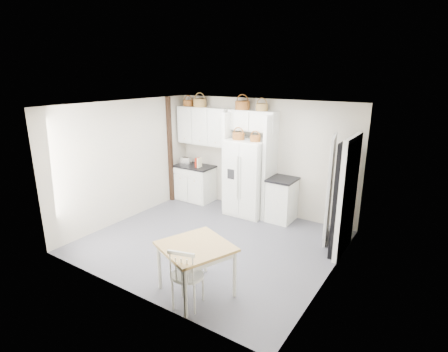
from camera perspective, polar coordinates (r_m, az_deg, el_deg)
The scene contains 28 objects.
floor at distance 6.88m, azimuth -1.98°, elevation -10.64°, with size 4.50×4.50×0.00m, color #454553.
ceiling at distance 6.15m, azimuth -2.22°, elevation 11.48°, with size 4.50×4.50×0.00m, color white.
wall_back at distance 8.05m, azimuth 6.16°, elevation 3.20°, with size 4.50×4.50×0.00m, color #AEA99C.
wall_left at distance 7.87m, azimuth -15.60°, elevation 2.37°, with size 4.00×4.00×0.00m, color #AEA99C.
wall_right at distance 5.47m, azimuth 17.57°, elevation -3.89°, with size 4.00×4.00×0.00m, color #AEA99C.
refrigerator at distance 7.91m, azimuth 3.86°, elevation -0.23°, with size 0.89×0.72×1.73m, color white.
base_cab_left at distance 8.93m, azimuth -4.72°, elevation -1.21°, with size 0.93×0.59×0.86m, color white.
base_cab_right at distance 7.76m, azimuth 9.44°, elevation -3.94°, with size 0.52×0.63×0.92m, color white.
dining_table at distance 5.29m, azimuth -4.55°, elevation -14.90°, with size 0.92×0.92×0.77m, color olive.
windsor_chair at distance 5.00m, azimuth -5.96°, elevation -15.82°, with size 0.46×0.42×0.93m, color white.
counter_left at distance 8.81m, azimuth -4.78°, elevation 1.60°, with size 0.97×0.63×0.04m, color black.
counter_right at distance 7.60m, azimuth 9.60°, elevation -0.55°, with size 0.56×0.67×0.04m, color black.
toaster at distance 8.90m, azimuth -6.26°, elevation 2.46°, with size 0.27×0.15×0.19m, color silver.
cookbook_red at distance 8.62m, azimuth -4.33°, elevation 2.22°, with size 0.03×0.16×0.23m, color red.
cookbook_cream at distance 8.59m, azimuth -4.03°, elevation 2.18°, with size 0.03×0.16×0.24m, color beige.
basket_upper_a at distance 8.81m, azimuth -5.86°, elevation 11.74°, with size 0.26×0.26×0.15m, color brown.
basket_upper_b at distance 8.59m, azimuth -3.96°, elevation 11.83°, with size 0.33×0.33×0.19m, color olive.
basket_bridge_a at distance 7.93m, azimuth 3.03°, elevation 11.45°, with size 0.33×0.33×0.19m, color brown.
basket_bridge_b at distance 7.70m, azimuth 6.20°, elevation 11.10°, with size 0.27×0.27×0.15m, color olive.
basket_fridge_a at distance 7.71m, azimuth 2.38°, elevation 6.51°, with size 0.27×0.27×0.15m, color brown.
basket_fridge_b at distance 7.51m, azimuth 5.13°, elevation 6.11°, with size 0.23×0.23×0.12m, color brown.
upper_cabinet at distance 8.58m, azimuth -3.27°, elevation 8.16°, with size 1.40×0.34×0.90m, color white.
bridge_cabinet at distance 7.83m, azimuth 4.78°, elevation 9.00°, with size 1.12×0.34×0.45m, color white.
fridge_panel_left at distance 8.15m, azimuth 1.03°, elevation 2.37°, with size 0.08×0.60×2.30m, color white.
fridge_panel_right at distance 7.67m, azimuth 7.49°, elevation 1.34°, with size 0.08×0.60×2.30m, color white.
trim_post at distance 8.76m, azimuth -8.78°, elevation 4.17°, with size 0.09×0.09×2.60m, color black.
doorway_void at distance 6.50m, azimuth 19.08°, elevation -3.39°, with size 0.18×0.85×2.05m, color black.
door_slab at distance 6.89m, azimuth 16.91°, elevation -2.08°, with size 0.80×0.04×2.05m, color white.
Camera 1 is at (3.55, -4.99, 3.13)m, focal length 28.00 mm.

